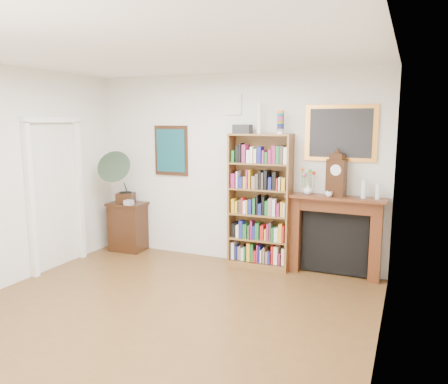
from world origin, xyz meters
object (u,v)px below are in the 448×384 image
(bookshelf, at_px, (260,194))
(bottle_right, at_px, (378,192))
(cd_stack, at_px, (129,203))
(mantel_clock, at_px, (336,176))
(side_cabinet, at_px, (128,227))
(teacup, at_px, (329,194))
(gramophone, at_px, (119,174))
(flower_vase, at_px, (308,189))
(bottle_left, at_px, (364,189))
(fireplace, at_px, (335,229))

(bookshelf, height_order, bottle_right, bookshelf)
(cd_stack, bearing_deg, mantel_clock, 4.41)
(cd_stack, bearing_deg, side_cabinet, 133.08)
(cd_stack, relative_size, teacup, 1.25)
(bookshelf, relative_size, gramophone, 2.62)
(flower_vase, bearing_deg, teacup, -16.43)
(side_cabinet, relative_size, cd_stack, 6.65)
(cd_stack, height_order, bottle_left, bottle_left)
(mantel_clock, xyz_separation_m, teacup, (-0.08, -0.08, -0.24))
(bookshelf, relative_size, side_cabinet, 2.79)
(bookshelf, bearing_deg, side_cabinet, 179.26)
(bookshelf, height_order, cd_stack, bookshelf)
(gramophone, distance_m, bottle_right, 3.88)
(bottle_left, bearing_deg, cd_stack, -176.22)
(side_cabinet, distance_m, flower_vase, 3.03)
(bookshelf, height_order, teacup, bookshelf)
(side_cabinet, bearing_deg, fireplace, -0.43)
(fireplace, distance_m, bottle_right, 0.78)
(fireplace, bearing_deg, cd_stack, -173.48)
(flower_vase, xyz_separation_m, bottle_right, (0.91, -0.02, 0.03))
(cd_stack, relative_size, bottle_left, 0.50)
(mantel_clock, bearing_deg, flower_vase, -166.75)
(side_cabinet, distance_m, cd_stack, 0.49)
(side_cabinet, relative_size, bottle_right, 3.99)
(gramophone, relative_size, teacup, 8.89)
(bottle_left, bearing_deg, bookshelf, -179.14)
(gramophone, relative_size, mantel_clock, 1.49)
(mantel_clock, bearing_deg, bookshelf, -163.97)
(mantel_clock, xyz_separation_m, bottle_left, (0.36, -0.01, -0.16))
(teacup, height_order, bottle_right, bottle_right)
(mantel_clock, bearing_deg, teacup, -118.25)
(gramophone, bearing_deg, cd_stack, -26.63)
(side_cabinet, relative_size, teacup, 8.32)
(cd_stack, bearing_deg, bottle_left, 3.78)
(mantel_clock, relative_size, teacup, 5.96)
(bookshelf, xyz_separation_m, bottle_right, (1.59, 0.02, 0.13))
(cd_stack, relative_size, bottle_right, 0.60)
(fireplace, height_order, flower_vase, flower_vase)
(bookshelf, bearing_deg, teacup, -5.02)
(bookshelf, bearing_deg, flower_vase, 1.22)
(fireplace, xyz_separation_m, gramophone, (-3.34, -0.26, 0.62))
(cd_stack, bearing_deg, bottle_right, 3.58)
(side_cabinet, distance_m, bottle_right, 3.93)
(side_cabinet, relative_size, gramophone, 0.94)
(mantel_clock, xyz_separation_m, bottle_right, (0.53, -0.01, -0.18))
(mantel_clock, xyz_separation_m, flower_vase, (-0.38, 0.01, -0.21))
(fireplace, xyz_separation_m, flower_vase, (-0.38, -0.04, 0.53))
(bookshelf, xyz_separation_m, flower_vase, (0.68, 0.04, 0.10))
(bookshelf, distance_m, cd_stack, 2.13)
(fireplace, distance_m, mantel_clock, 0.74)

